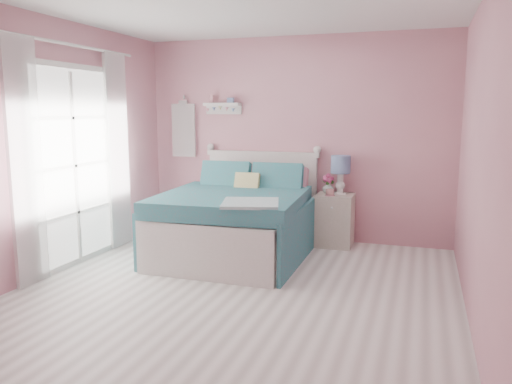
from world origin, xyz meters
The scene contains 13 objects.
floor centered at (0.00, 0.00, 0.00)m, with size 4.50×4.50×0.00m, color beige.
room_shell centered at (0.00, 0.00, 1.58)m, with size 4.50×4.50×4.50m.
bed centered at (-0.42, 1.26, 0.40)m, with size 1.65×2.01×1.14m.
nightstand centered at (0.59, 2.01, 0.33)m, with size 0.45×0.44×0.65m.
table_lamp centered at (0.64, 2.05, 0.98)m, with size 0.24×0.24×0.48m.
vase centered at (0.49, 2.07, 0.72)m, with size 0.14×0.14×0.15m, color silver.
teacup centered at (0.54, 1.88, 0.69)m, with size 0.10×0.10×0.08m, color tan.
roses centered at (0.48, 2.06, 0.83)m, with size 0.14×0.11×0.12m.
wall_shelf centered at (-0.97, 2.19, 1.73)m, with size 0.50×0.15×0.25m.
hanging_dress centered at (-1.55, 2.18, 1.40)m, with size 0.34×0.03×0.72m, color white.
french_door centered at (-1.97, 0.40, 1.07)m, with size 0.04×1.32×2.16m.
curtain_near centered at (-1.92, -0.34, 1.18)m, with size 0.04×0.40×2.32m, color white.
curtain_far centered at (-1.92, 1.14, 1.18)m, with size 0.04×0.40×2.32m, color white.
Camera 1 is at (1.59, -4.04, 1.66)m, focal length 35.00 mm.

